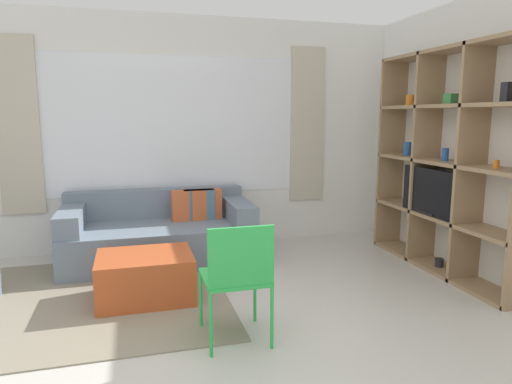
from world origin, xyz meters
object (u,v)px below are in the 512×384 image
(shelving_unit, at_px, (450,163))
(ottoman, at_px, (145,277))
(folding_chair, at_px, (237,272))
(couch_main, at_px, (161,234))

(shelving_unit, distance_m, ottoman, 3.11)
(shelving_unit, bearing_deg, folding_chair, -158.29)
(ottoman, bearing_deg, folding_chair, -58.67)
(couch_main, xyz_separation_m, ottoman, (-0.20, -1.08, -0.09))
(ottoman, relative_size, folding_chair, 0.92)
(couch_main, bearing_deg, folding_chair, -79.29)
(shelving_unit, height_order, folding_chair, shelving_unit)
(ottoman, bearing_deg, couch_main, 79.46)
(ottoman, xyz_separation_m, folding_chair, (0.59, -0.96, 0.32))
(couch_main, relative_size, folding_chair, 2.30)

